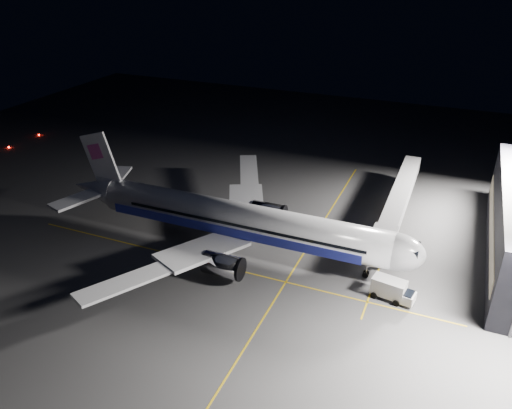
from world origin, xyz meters
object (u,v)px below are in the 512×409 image
object	(u,v)px
service_truck	(393,289)
safety_cone_c	(261,233)
jet_bridge	(398,201)
baggage_tug	(249,213)
safety_cone_b	(259,208)
safety_cone_a	(270,239)
airliner	(234,219)

from	to	relation	value
service_truck	safety_cone_c	distance (m)	25.39
jet_bridge	service_truck	bearing A→B (deg)	-82.41
jet_bridge	baggage_tug	world-z (taller)	jet_bridge
safety_cone_b	jet_bridge	bearing A→B (deg)	10.03
jet_bridge	safety_cone_b	bearing A→B (deg)	-169.97
service_truck	baggage_tug	size ratio (longest dim) A/B	2.03
service_truck	safety_cone_a	xyz separation A→B (m)	(-21.34, 7.98, -1.32)
baggage_tug	safety_cone_a	bearing A→B (deg)	-58.60
safety_cone_b	airliner	bearing A→B (deg)	-84.10
safety_cone_c	safety_cone_a	bearing A→B (deg)	-33.47
service_truck	safety_cone_c	bearing A→B (deg)	167.83
jet_bridge	safety_cone_a	world-z (taller)	jet_bridge
airliner	safety_cone_c	world-z (taller)	airliner
service_truck	safety_cone_a	distance (m)	22.83
service_truck	safety_cone_b	world-z (taller)	service_truck
safety_cone_c	airliner	bearing A→B (deg)	-114.46
airliner	jet_bridge	size ratio (longest dim) A/B	1.79
baggage_tug	safety_cone_a	size ratio (longest dim) A/B	5.02
safety_cone_a	baggage_tug	bearing A→B (deg)	136.38
safety_cone_a	safety_cone_b	xyz separation A→B (m)	(-6.08, 9.72, 0.02)
baggage_tug	safety_cone_b	xyz separation A→B (m)	(0.38, 3.57, -0.55)
service_truck	safety_cone_c	xyz separation A→B (m)	(-23.53, 9.43, -1.37)
airliner	safety_cone_b	xyz separation A→B (m)	(-1.42, 13.72, -4.83)
jet_bridge	safety_cone_c	distance (m)	24.54
jet_bridge	safety_cone_a	distance (m)	23.55
jet_bridge	service_truck	world-z (taller)	jet_bridge
jet_bridge	safety_cone_c	world-z (taller)	jet_bridge
safety_cone_a	safety_cone_c	world-z (taller)	safety_cone_a
service_truck	safety_cone_b	distance (m)	32.67
airliner	safety_cone_b	distance (m)	14.62
airliner	jet_bridge	world-z (taller)	airliner
jet_bridge	service_truck	xyz separation A→B (m)	(2.94, -22.04, -2.96)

